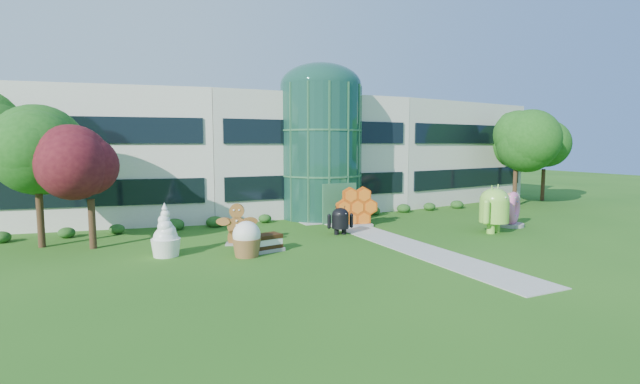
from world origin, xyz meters
name	(u,v)px	position (x,y,z in m)	size (l,w,h in m)	color
ground	(418,249)	(0.00, 0.00, 0.00)	(140.00, 140.00, 0.00)	#215114
building	(291,154)	(0.00, 18.00, 4.65)	(46.00, 15.00, 9.30)	beige
atrium	(321,152)	(0.00, 12.00, 4.90)	(6.00, 6.00, 9.80)	#194738
walkway	(396,242)	(0.00, 2.00, 0.02)	(2.40, 20.00, 0.04)	#9E9E93
tree_red	(91,192)	(-15.50, 7.50, 3.00)	(4.00, 4.00, 6.00)	#3F0C14
trees_backdrop	(315,161)	(0.00, 13.00, 4.20)	(52.00, 8.00, 8.40)	#174E13
android_green	(494,207)	(7.13, 1.76, 1.65)	(2.90, 1.94, 3.29)	#85CF42
android_black	(340,219)	(-1.84, 5.30, 0.97)	(1.71, 1.15, 1.94)	black
donut	(510,209)	(9.81, 2.93, 1.18)	(2.27, 1.09, 2.37)	#DB538E
gingerbread	(237,224)	(-8.30, 5.23, 1.15)	(2.49, 0.96, 2.30)	brown
ice_cream_sandwich	(263,243)	(-7.56, 2.92, 0.46)	(2.05, 1.02, 0.91)	black
honeycomb	(357,209)	(0.47, 7.35, 1.19)	(3.04, 1.09, 2.39)	orange
froyo	(165,230)	(-12.20, 4.10, 1.31)	(1.53, 1.53, 2.62)	white
cupcake	(247,239)	(-8.59, 2.35, 0.89)	(1.48, 1.48, 1.78)	white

